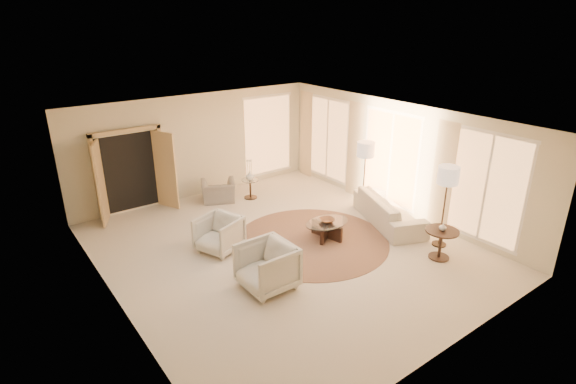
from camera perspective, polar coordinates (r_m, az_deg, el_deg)
room at (r=9.21m, az=-0.51°, el=0.44°), size 7.04×8.04×2.83m
windows_right at (r=11.55m, az=13.18°, el=4.04°), size 0.10×6.40×2.40m
window_back_corner at (r=13.57m, az=-2.53°, el=7.19°), size 1.70×0.10×2.40m
curtains_right at (r=12.10m, az=9.79°, el=4.85°), size 0.06×5.20×2.60m
french_doors at (r=11.80m, az=-19.25°, el=2.30°), size 1.95×0.66×2.16m
area_rug at (r=10.14m, az=2.99°, el=-6.15°), size 4.56×4.56×0.01m
sofa at (r=11.10m, az=12.71°, el=-2.22°), size 1.72×2.49×0.68m
armchair_left at (r=9.67m, az=-8.76°, el=-5.07°), size 1.02×1.05×0.85m
armchair_right at (r=8.30m, az=-2.71°, el=-9.20°), size 0.87×0.93×0.95m
accent_chair at (r=12.22m, az=-8.87°, el=0.53°), size 1.04×0.89×0.77m
coffee_table at (r=10.18m, az=4.95°, el=-4.56°), size 1.41×1.41×0.40m
end_table at (r=9.77m, az=18.87°, el=-5.67°), size 0.67×0.67×0.64m
side_table at (r=12.35m, az=-4.81°, el=0.66°), size 0.46×0.46×0.54m
floor_lamp_near at (r=11.37m, az=9.84°, el=4.96°), size 0.44×0.44×1.80m
floor_lamp_far at (r=9.90m, az=19.65°, el=1.56°), size 0.44×0.44×1.81m
bowl at (r=10.10m, az=4.98°, el=-3.60°), size 0.39×0.39×0.08m
end_vase at (r=9.66m, az=19.06°, el=-4.23°), size 0.18×0.18×0.16m
side_vase at (r=12.23m, az=-4.86°, el=2.10°), size 0.27×0.27×0.24m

